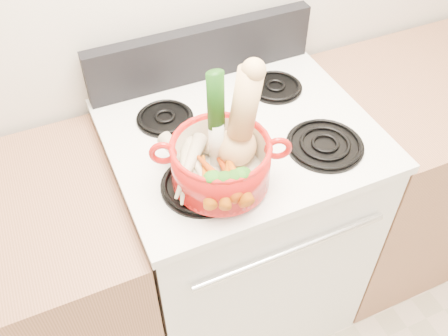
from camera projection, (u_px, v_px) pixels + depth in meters
name	position (u px, v px, depth m)	size (l,w,h in m)	color
stove_body	(238.00, 230.00, 1.83)	(0.76, 0.65, 0.92)	silver
cooktop	(241.00, 134.00, 1.49)	(0.78, 0.67, 0.03)	silver
control_backsplash	(202.00, 53.00, 1.61)	(0.76, 0.05, 0.18)	black
oven_handle	(292.00, 250.00, 1.39)	(0.02, 0.02, 0.60)	silver
burner_front_left	(202.00, 184.00, 1.32)	(0.22, 0.22, 0.02)	black
burner_front_right	(325.00, 144.00, 1.43)	(0.22, 0.22, 0.02)	black
burner_back_left	(165.00, 117.00, 1.51)	(0.17, 0.17, 0.02)	black
burner_back_right	(276.00, 86.00, 1.62)	(0.17, 0.17, 0.02)	black
dutch_oven	(221.00, 163.00, 1.27)	(0.26, 0.26, 0.13)	#AE120E
pot_handle_left	(163.00, 153.00, 1.24)	(0.07, 0.07, 0.02)	#AE120E
pot_handle_right	(278.00, 148.00, 1.25)	(0.07, 0.07, 0.02)	#AE120E
squash	(245.00, 118.00, 1.24)	(0.12, 0.12, 0.28)	tan
leek	(216.00, 119.00, 1.23)	(0.05, 0.05, 0.29)	silver
ginger	(214.00, 147.00, 1.34)	(0.07, 0.05, 0.04)	#D2B481
parsnip_0	(187.00, 163.00, 1.29)	(0.04, 0.04, 0.22)	beige
parsnip_1	(185.00, 172.00, 1.26)	(0.04, 0.04, 0.19)	beige
parsnip_2	(196.00, 160.00, 1.28)	(0.04, 0.04, 0.20)	#F1E7C4
parsnip_3	(189.00, 166.00, 1.26)	(0.04, 0.04, 0.20)	beige
carrot_0	(230.00, 178.00, 1.26)	(0.04, 0.04, 0.18)	#DE410B
carrot_1	(207.00, 181.00, 1.24)	(0.03, 0.03, 0.16)	#D1630A
carrot_2	(235.00, 175.00, 1.25)	(0.04, 0.04, 0.19)	#BD5909
carrot_3	(226.00, 184.00, 1.22)	(0.03, 0.03, 0.14)	#C8590A
carrot_4	(217.00, 178.00, 1.23)	(0.03, 0.03, 0.17)	#BE3409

